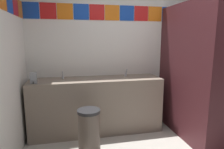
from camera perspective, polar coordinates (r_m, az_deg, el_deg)
wall_back at (r=3.60m, az=6.05°, el=7.06°), size 3.65×0.09×2.65m
vanity_counter at (r=3.30m, az=-4.51°, el=-8.72°), size 2.12×0.55×0.90m
faucet_left at (r=3.24m, az=-14.17°, el=-0.36°), size 0.04×0.10×0.14m
faucet_right at (r=3.37m, az=4.12°, el=0.33°), size 0.04×0.10×0.14m
soap_dispenser at (r=3.03m, az=-21.98°, el=-0.99°), size 0.09×0.09×0.16m
stall_divider at (r=3.09m, az=24.61°, el=0.09°), size 0.92×1.38×2.07m
toilet at (r=3.92m, az=22.76°, el=-8.81°), size 0.39×0.49×0.74m
trash_bin at (r=2.71m, az=-6.69°, el=-16.41°), size 0.30×0.30×0.63m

